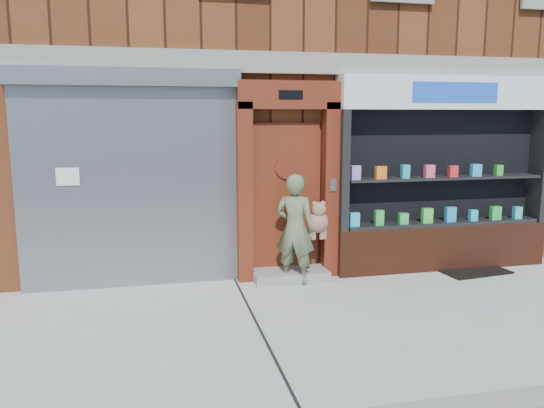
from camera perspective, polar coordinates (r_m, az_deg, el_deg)
name	(u,v)px	position (r m, az deg, el deg)	size (l,w,h in m)	color
ground	(385,318)	(6.68, 12.09, -11.87)	(80.00, 80.00, 0.00)	#9E9E99
curb	(497,408)	(4.98, 23.08, -19.53)	(60.00, 0.30, 0.12)	gray
building	(275,41)	(12.03, 0.30, 17.11)	(12.00, 8.16, 8.00)	#4F2412
shutter_bay	(129,166)	(7.60, -15.14, 3.95)	(3.10, 0.30, 3.04)	gray
red_door_bay	(288,181)	(7.79, 1.71, 2.47)	(1.52, 0.58, 2.90)	#5D1E10
pharmacy_bay	(443,183)	(8.72, 17.90, 2.20)	(3.50, 0.41, 3.00)	#502213
woman	(298,228)	(7.62, 2.77, -2.59)	(0.83, 0.64, 1.60)	#5C6945
doormat	(471,270)	(8.96, 20.61, -6.64)	(1.04, 0.73, 0.03)	black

